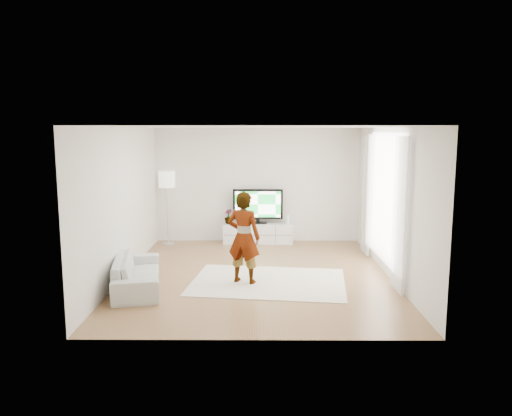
{
  "coord_description": "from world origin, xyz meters",
  "views": [
    {
      "loc": [
        0.04,
        -9.23,
        2.74
      ],
      "look_at": [
        -0.01,
        0.4,
        1.23
      ],
      "focal_mm": 35.0,
      "sensor_mm": 36.0,
      "label": 1
    }
  ],
  "objects_px": {
    "television": "(258,205)",
    "floor_lamp": "(167,183)",
    "media_console": "(258,233)",
    "player": "(244,237)",
    "rug": "(268,282)",
    "sofa": "(137,273)"
  },
  "relations": [
    {
      "from": "media_console",
      "to": "sofa",
      "type": "distance_m",
      "value": 4.17
    },
    {
      "from": "television",
      "to": "player",
      "type": "height_order",
      "value": "player"
    },
    {
      "from": "television",
      "to": "floor_lamp",
      "type": "distance_m",
      "value": 2.26
    },
    {
      "from": "media_console",
      "to": "floor_lamp",
      "type": "height_order",
      "value": "floor_lamp"
    },
    {
      "from": "rug",
      "to": "player",
      "type": "height_order",
      "value": "player"
    },
    {
      "from": "television",
      "to": "floor_lamp",
      "type": "xyz_separation_m",
      "value": [
        -2.18,
        -0.16,
        0.56
      ]
    },
    {
      "from": "media_console",
      "to": "floor_lamp",
      "type": "relative_size",
      "value": 0.96
    },
    {
      "from": "floor_lamp",
      "to": "player",
      "type": "bearing_deg",
      "value": -58.3
    },
    {
      "from": "television",
      "to": "rug",
      "type": "bearing_deg",
      "value": -86.57
    },
    {
      "from": "media_console",
      "to": "player",
      "type": "relative_size",
      "value": 1.02
    },
    {
      "from": "television",
      "to": "sofa",
      "type": "xyz_separation_m",
      "value": [
        -2.1,
        -3.63,
        -0.66
      ]
    },
    {
      "from": "television",
      "to": "floor_lamp",
      "type": "relative_size",
      "value": 0.69
    },
    {
      "from": "media_console",
      "to": "television",
      "type": "xyz_separation_m",
      "value": [
        0.0,
        0.03,
        0.7
      ]
    },
    {
      "from": "media_console",
      "to": "rug",
      "type": "xyz_separation_m",
      "value": [
        0.2,
        -3.23,
        -0.23
      ]
    },
    {
      "from": "television",
      "to": "rug",
      "type": "relative_size",
      "value": 0.44
    },
    {
      "from": "media_console",
      "to": "sofa",
      "type": "bearing_deg",
      "value": -120.32
    },
    {
      "from": "rug",
      "to": "television",
      "type": "bearing_deg",
      "value": 93.43
    },
    {
      "from": "player",
      "to": "floor_lamp",
      "type": "distance_m",
      "value": 3.74
    },
    {
      "from": "media_console",
      "to": "rug",
      "type": "height_order",
      "value": "media_console"
    },
    {
      "from": "floor_lamp",
      "to": "rug",
      "type": "bearing_deg",
      "value": -52.48
    },
    {
      "from": "media_console",
      "to": "sofa",
      "type": "relative_size",
      "value": 0.88
    },
    {
      "from": "television",
      "to": "sofa",
      "type": "distance_m",
      "value": 4.24
    }
  ]
}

